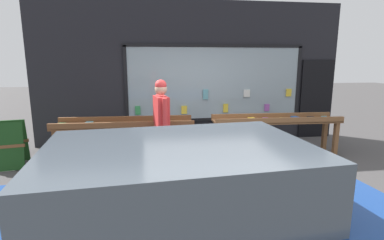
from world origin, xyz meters
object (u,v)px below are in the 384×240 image
display_table_left (125,128)px  person_browsing (161,118)px  small_dog (190,155)px  parked_car (179,218)px  display_table_right (276,123)px  sandwich_board_sign (10,144)px

display_table_left → person_browsing: bearing=-35.5°
small_dog → parked_car: bearing=149.8°
display_table_right → parked_car: bearing=-124.7°
sandwich_board_sign → parked_car: 4.82m
display_table_right → small_dog: 2.15m
sandwich_board_sign → small_dog: bearing=-22.0°
display_table_left → display_table_right: bearing=0.1°
display_table_left → parked_car: size_ratio=0.70×
sandwich_board_sign → parked_car: (2.95, -3.80, 0.27)m
person_browsing → parked_car: person_browsing is taller
parked_car → display_table_left: bearing=96.8°
sandwich_board_sign → parked_car: parked_car is taller
display_table_left → parked_car: 3.74m
display_table_left → person_browsing: person_browsing is taller
small_dog → sandwich_board_sign: bearing=57.7°
display_table_left → display_table_right: (3.24, 0.01, -0.02)m
person_browsing → display_table_right: bearing=-87.9°
sandwich_board_sign → parked_car: size_ratio=0.23×
small_dog → sandwich_board_sign: (-3.49, 0.75, 0.16)m
display_table_right → small_dog: bearing=-162.6°
display_table_right → small_dog: display_table_right is taller
display_table_left → display_table_right: display_table_left is taller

